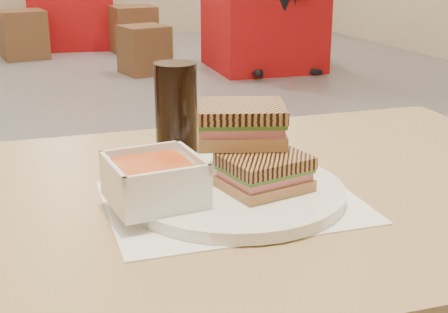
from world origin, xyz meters
name	(u,v)px	position (x,y,z in m)	size (l,w,h in m)	color
main_table	(197,268)	(-0.01, -1.95, 0.64)	(1.24, 0.78, 0.75)	#A17D55
tray_liner	(232,201)	(0.03, -1.99, 0.75)	(0.36, 0.29, 0.00)	white
plate	(236,192)	(0.03, -1.98, 0.76)	(0.30, 0.30, 0.02)	white
soup_bowl	(155,182)	(-0.08, -1.99, 0.79)	(0.12, 0.12, 0.06)	white
panini_lower	(265,172)	(0.07, -2.00, 0.79)	(0.12, 0.11, 0.05)	#B37E50
panini_upper	(241,123)	(0.06, -1.94, 0.84)	(0.15, 0.14, 0.05)	#B37E50
cola_glass	(176,108)	(0.02, -1.75, 0.83)	(0.07, 0.07, 0.15)	black
bg_table_1	(263,23)	(2.15, 2.48, 0.40)	(0.96, 0.96, 0.80)	#BC0D05
bg_table_2	(72,11)	(0.77, 4.39, 0.38)	(1.00, 1.00, 0.76)	#BC0D05
bg_chair_1l	(144,50)	(1.10, 2.63, 0.20)	(0.43, 0.43, 0.41)	brown
bg_chair_1r	(299,39)	(2.57, 2.58, 0.22)	(0.50, 0.50, 0.45)	brown
bg_chair_2l	(23,34)	(0.21, 3.80, 0.23)	(0.45, 0.45, 0.46)	brown
bg_chair_2r	(134,30)	(1.28, 3.71, 0.24)	(0.43, 0.43, 0.47)	brown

